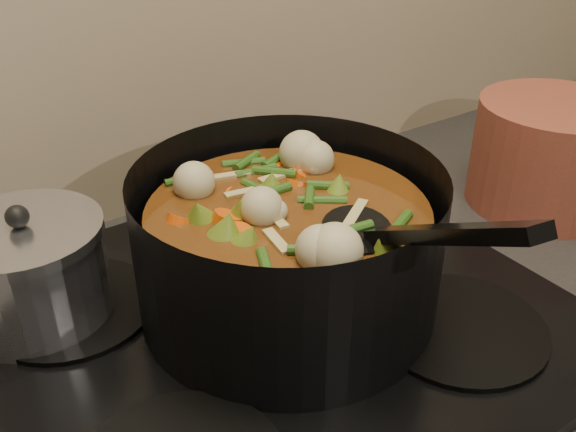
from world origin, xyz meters
TOP-DOWN VIEW (x-y plane):
  - stovetop at (0.00, 1.93)m, footprint 0.62×0.54m
  - stockpot at (0.04, 1.94)m, footprint 0.40×0.48m
  - saucepan at (-0.19, 2.07)m, footprint 0.16×0.16m
  - terracotta_crock at (0.49, 1.95)m, footprint 0.28×0.28m

SIDE VIEW (x-z plane):
  - stovetop at x=0.00m, z-range 0.91..0.93m
  - saucepan at x=-0.19m, z-range 0.92..1.05m
  - terracotta_crock at x=0.49m, z-range 0.91..1.06m
  - stockpot at x=0.04m, z-range 0.89..1.12m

